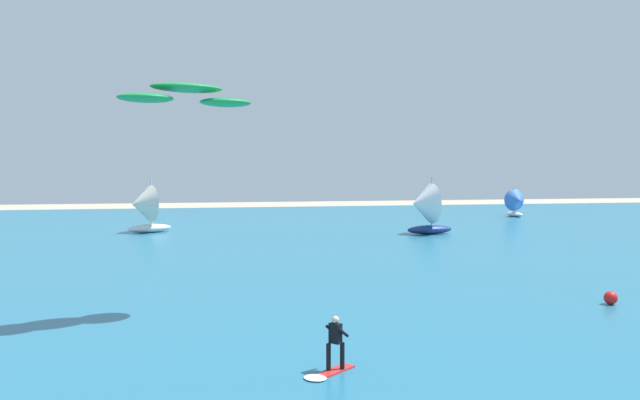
{
  "coord_description": "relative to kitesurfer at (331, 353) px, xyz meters",
  "views": [
    {
      "loc": [
        -4.05,
        -3.65,
        6.22
      ],
      "look_at": [
        0.03,
        17.14,
        5.13
      ],
      "focal_mm": 36.73,
      "sensor_mm": 36.0,
      "label": 1
    }
  ],
  "objects": [
    {
      "name": "kitesurfer",
      "position": [
        0.0,
        0.0,
        0.0
      ],
      "size": [
        1.87,
        1.68,
        1.67
      ],
      "color": "red",
      "rests_on": "ocean"
    },
    {
      "name": "sailboat_mid_right",
      "position": [
        16.43,
        37.03,
        1.76
      ],
      "size": [
        4.49,
        3.85,
        5.16
      ],
      "color": "navy",
      "rests_on": "ocean"
    },
    {
      "name": "sailboat_leading",
      "position": [
        34.58,
        54.23,
        1.13
      ],
      "size": [
        2.74,
        3.23,
        3.79
      ],
      "color": "white",
      "rests_on": "ocean"
    },
    {
      "name": "sailboat_mid_left",
      "position": [
        -8.41,
        43.19,
        1.67
      ],
      "size": [
        4.43,
        3.96,
        4.97
      ],
      "color": "silver",
      "rests_on": "ocean"
    },
    {
      "name": "kite",
      "position": [
        -4.17,
        8.22,
        8.36
      ],
      "size": [
        5.84,
        3.74,
        0.85
      ],
      "color": "#198C3F"
    },
    {
      "name": "ocean",
      "position": [
        0.04,
        34.36,
        -0.65
      ],
      "size": [
        160.0,
        90.0,
        0.1
      ],
      "primitive_type": "cube",
      "color": "#236B89",
      "rests_on": "ground"
    },
    {
      "name": "marker_buoy",
      "position": [
        14.16,
        7.0,
        -0.31
      ],
      "size": [
        0.59,
        0.59,
        0.59
      ],
      "primitive_type": "sphere",
      "color": "red",
      "rests_on": "ocean"
    }
  ]
}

